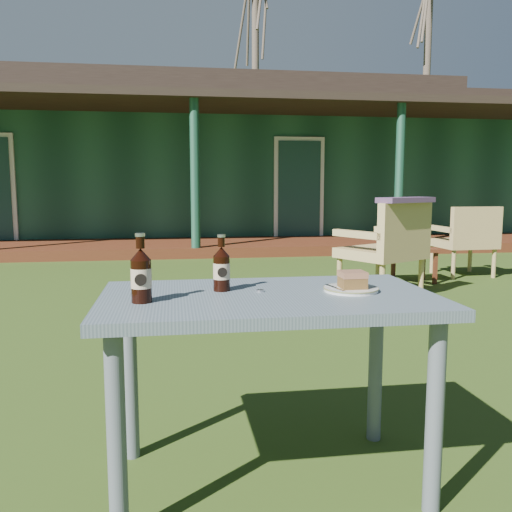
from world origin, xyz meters
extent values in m
plane|color=#334916|center=(0.00, 0.00, 0.00)|extent=(80.00, 80.00, 0.00)
cube|color=#1B4733|center=(0.00, 9.50, 1.30)|extent=(15.00, 6.00, 2.60)
cube|color=black|center=(0.00, 9.50, 2.75)|extent=(15.80, 6.80, 0.30)
cube|color=black|center=(0.00, 9.50, 3.15)|extent=(12.00, 3.50, 0.60)
cube|color=#522514|center=(0.00, 5.60, 0.08)|extent=(15.00, 1.80, 0.16)
cube|color=black|center=(0.00, 5.60, 2.45)|extent=(15.40, 2.00, 0.12)
cylinder|color=#1B4733|center=(0.00, 4.80, 1.23)|extent=(0.14, 0.14, 2.45)
cylinder|color=#1B4733|center=(3.25, 4.80, 1.23)|extent=(0.14, 0.14, 2.45)
cube|color=white|center=(2.00, 6.48, 1.00)|extent=(0.95, 0.06, 2.00)
cube|color=#193D38|center=(2.00, 6.45, 1.00)|extent=(0.80, 0.04, 1.85)
cylinder|color=brown|center=(3.00, 18.50, 4.75)|extent=(0.28, 0.28, 9.50)
cylinder|color=brown|center=(9.50, 17.00, 5.50)|extent=(0.28, 0.28, 11.00)
cube|color=slate|center=(0.00, -1.60, 0.70)|extent=(1.20, 0.70, 0.04)
cylinder|color=slate|center=(-0.52, -1.87, 0.34)|extent=(0.06, 0.06, 0.68)
cylinder|color=slate|center=(0.52, -1.87, 0.34)|extent=(0.06, 0.06, 0.68)
cylinder|color=slate|center=(-0.52, -1.33, 0.34)|extent=(0.06, 0.06, 0.68)
cylinder|color=slate|center=(0.52, -1.33, 0.34)|extent=(0.06, 0.06, 0.68)
cylinder|color=silver|center=(0.31, -1.59, 0.73)|extent=(0.20, 0.20, 0.01)
cylinder|color=olive|center=(0.31, -1.59, 0.73)|extent=(0.20, 0.20, 0.00)
cube|color=brown|center=(0.31, -1.60, 0.75)|extent=(0.09, 0.08, 0.04)
cube|color=#986144|center=(0.31, -1.60, 0.79)|extent=(0.09, 0.09, 0.02)
cube|color=silver|center=(0.25, -1.60, 0.74)|extent=(0.04, 0.14, 0.00)
cylinder|color=black|center=(-0.16, -1.51, 0.78)|extent=(0.06, 0.06, 0.13)
cone|color=black|center=(-0.16, -1.51, 0.87)|extent=(0.06, 0.06, 0.04)
cylinder|color=black|center=(-0.16, -1.51, 0.90)|extent=(0.03, 0.03, 0.04)
cylinder|color=silver|center=(-0.16, -1.51, 0.93)|extent=(0.03, 0.03, 0.01)
cylinder|color=#C5AE8B|center=(-0.16, -1.51, 0.79)|extent=(0.06, 0.06, 0.06)
cylinder|color=black|center=(-0.16, -1.54, 0.79)|extent=(0.04, 0.00, 0.04)
cylinder|color=black|center=(-0.44, -1.67, 0.79)|extent=(0.07, 0.07, 0.14)
cone|color=black|center=(-0.44, -1.67, 0.88)|extent=(0.07, 0.07, 0.04)
cylinder|color=black|center=(-0.44, -1.67, 0.92)|extent=(0.03, 0.03, 0.04)
cylinder|color=silver|center=(-0.44, -1.67, 0.95)|extent=(0.03, 0.03, 0.01)
cylinder|color=#C5AE8B|center=(-0.44, -1.67, 0.80)|extent=(0.07, 0.07, 0.07)
cylinder|color=black|center=(-0.44, -1.71, 0.80)|extent=(0.04, 0.00, 0.04)
cylinder|color=silver|center=(-0.02, -1.55, 0.72)|extent=(0.03, 0.03, 0.01)
cube|color=tan|center=(1.71, 1.62, 0.44)|extent=(0.93, 0.91, 0.10)
cube|color=tan|center=(1.84, 1.37, 0.72)|extent=(0.66, 0.41, 0.46)
cube|color=tan|center=(1.97, 1.79, 0.64)|extent=(0.36, 0.58, 0.07)
cube|color=tan|center=(1.42, 1.49, 0.64)|extent=(0.36, 0.58, 0.07)
cylinder|color=tan|center=(1.84, 2.00, 0.19)|extent=(0.05, 0.05, 0.39)
cylinder|color=tan|center=(1.31, 1.72, 0.19)|extent=(0.05, 0.05, 0.39)
cylinder|color=tan|center=(2.10, 1.52, 0.19)|extent=(0.05, 0.05, 0.39)
cylinder|color=tan|center=(1.58, 1.24, 0.19)|extent=(0.05, 0.05, 0.39)
cube|color=tan|center=(3.20, 2.69, 0.40)|extent=(0.66, 0.62, 0.09)
cube|color=tan|center=(3.21, 2.43, 0.65)|extent=(0.64, 0.11, 0.42)
cube|color=tan|center=(3.48, 2.73, 0.58)|extent=(0.09, 0.56, 0.06)
cube|color=tan|center=(2.91, 2.70, 0.58)|extent=(0.09, 0.56, 0.06)
cylinder|color=tan|center=(3.45, 2.95, 0.18)|extent=(0.05, 0.05, 0.35)
cylinder|color=tan|center=(2.92, 2.93, 0.18)|extent=(0.05, 0.05, 0.35)
cylinder|color=tan|center=(3.48, 2.46, 0.18)|extent=(0.05, 0.05, 0.35)
cylinder|color=tan|center=(2.94, 2.43, 0.18)|extent=(0.05, 0.05, 0.35)
cube|color=#583A5E|center=(1.84, 1.37, 0.97)|extent=(0.67, 0.49, 0.05)
cube|color=#522514|center=(2.33, 2.33, 0.38)|extent=(0.60, 0.40, 0.04)
cube|color=#522514|center=(2.08, 2.18, 0.18)|extent=(0.04, 0.04, 0.36)
cube|color=#522514|center=(2.58, 2.18, 0.18)|extent=(0.04, 0.04, 0.36)
cube|color=#522514|center=(2.08, 2.48, 0.18)|extent=(0.04, 0.04, 0.36)
cube|color=#522514|center=(2.58, 2.48, 0.18)|extent=(0.04, 0.04, 0.36)
camera|label=1|loc=(-0.33, -3.49, 1.11)|focal=38.00mm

